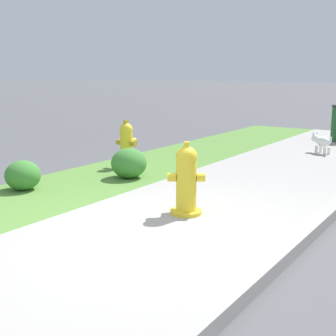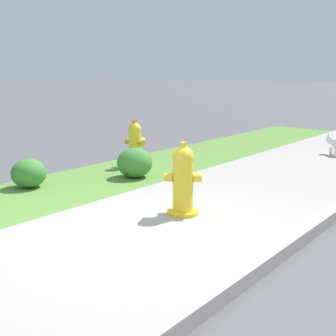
{
  "view_description": "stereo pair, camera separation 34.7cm",
  "coord_description": "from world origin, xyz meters",
  "px_view_note": "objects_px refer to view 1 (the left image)",
  "views": [
    {
      "loc": [
        -3.23,
        -2.45,
        1.5
      ],
      "look_at": [
        1.17,
        0.51,
        0.4
      ],
      "focal_mm": 50.0,
      "sensor_mm": 36.0,
      "label": 1
    },
    {
      "loc": [
        -3.03,
        -2.73,
        1.5
      ],
      "look_at": [
        1.17,
        0.51,
        0.4
      ],
      "focal_mm": 50.0,
      "sensor_mm": 36.0,
      "label": 2
    }
  ],
  "objects_px": {
    "small_white_dog": "(321,142)",
    "shrub_bush_mid_verge": "(23,175)",
    "fire_hydrant_mid_block": "(127,145)",
    "shrub_bush_far_verge": "(129,163)",
    "fire_hydrant_near_corner": "(186,180)"
  },
  "relations": [
    {
      "from": "small_white_dog",
      "to": "fire_hydrant_near_corner",
      "type": "bearing_deg",
      "value": 120.0
    },
    {
      "from": "fire_hydrant_near_corner",
      "to": "shrub_bush_mid_verge",
      "type": "distance_m",
      "value": 2.32
    },
    {
      "from": "fire_hydrant_mid_block",
      "to": "small_white_dog",
      "type": "height_order",
      "value": "fire_hydrant_mid_block"
    },
    {
      "from": "fire_hydrant_mid_block",
      "to": "small_white_dog",
      "type": "distance_m",
      "value": 3.7
    },
    {
      "from": "fire_hydrant_mid_block",
      "to": "shrub_bush_far_verge",
      "type": "xyz_separation_m",
      "value": [
        -0.58,
        -0.51,
        -0.15
      ]
    },
    {
      "from": "fire_hydrant_mid_block",
      "to": "shrub_bush_mid_verge",
      "type": "bearing_deg",
      "value": -93.76
    },
    {
      "from": "small_white_dog",
      "to": "shrub_bush_mid_verge",
      "type": "xyz_separation_m",
      "value": [
        -4.85,
        2.39,
        -0.04
      ]
    },
    {
      "from": "shrub_bush_mid_verge",
      "to": "shrub_bush_far_verge",
      "type": "xyz_separation_m",
      "value": [
        1.3,
        -0.7,
        0.02
      ]
    },
    {
      "from": "fire_hydrant_near_corner",
      "to": "shrub_bush_mid_verge",
      "type": "height_order",
      "value": "fire_hydrant_near_corner"
    },
    {
      "from": "fire_hydrant_mid_block",
      "to": "fire_hydrant_near_corner",
      "type": "height_order",
      "value": "fire_hydrant_near_corner"
    },
    {
      "from": "fire_hydrant_mid_block",
      "to": "shrub_bush_mid_verge",
      "type": "distance_m",
      "value": 1.9
    },
    {
      "from": "small_white_dog",
      "to": "shrub_bush_far_verge",
      "type": "distance_m",
      "value": 3.93
    },
    {
      "from": "fire_hydrant_mid_block",
      "to": "small_white_dog",
      "type": "relative_size",
      "value": 1.71
    },
    {
      "from": "fire_hydrant_near_corner",
      "to": "small_white_dog",
      "type": "relative_size",
      "value": 1.78
    },
    {
      "from": "shrub_bush_mid_verge",
      "to": "small_white_dog",
      "type": "bearing_deg",
      "value": -26.28
    }
  ]
}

